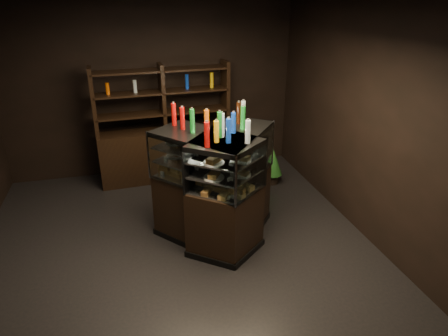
{
  "coord_description": "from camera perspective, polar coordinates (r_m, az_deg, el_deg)",
  "views": [
    {
      "loc": [
        -0.52,
        -4.44,
        3.06
      ],
      "look_at": [
        0.58,
        -0.24,
        1.12
      ],
      "focal_mm": 32.0,
      "sensor_mm": 36.0,
      "label": 1
    }
  ],
  "objects": [
    {
      "name": "ground",
      "position": [
        5.42,
        -6.71,
        -10.54
      ],
      "size": [
        5.0,
        5.0,
        0.0
      ],
      "primitive_type": "plane",
      "color": "black",
      "rests_on": "ground"
    },
    {
      "name": "room_shell",
      "position": [
        4.61,
        -7.88,
        9.75
      ],
      "size": [
        5.02,
        5.02,
        3.01
      ],
      "color": "black",
      "rests_on": "ground"
    },
    {
      "name": "display_case",
      "position": [
        5.23,
        -0.7,
        -5.32
      ],
      "size": [
        1.71,
        1.49,
        1.49
      ],
      "rotation": [
        0.0,
        0.0,
        0.01
      ],
      "color": "black",
      "rests_on": "ground"
    },
    {
      "name": "food_display",
      "position": [
        4.96,
        -0.71,
        0.65
      ],
      "size": [
        1.26,
        1.07,
        0.46
      ],
      "color": "#B98542",
      "rests_on": "display_case"
    },
    {
      "name": "bottles_top",
      "position": [
        4.78,
        -0.77,
        6.51
      ],
      "size": [
        1.08,
        0.93,
        0.3
      ],
      "color": "#147223",
      "rests_on": "display_case"
    },
    {
      "name": "potted_conifer",
      "position": [
        6.82,
        6.96,
        1.03
      ],
      "size": [
        0.34,
        0.34,
        0.73
      ],
      "rotation": [
        0.0,
        0.0,
        -0.35
      ],
      "color": "black",
      "rests_on": "ground"
    },
    {
      "name": "back_shelving",
      "position": [
        6.97,
        -8.38,
        3.19
      ],
      "size": [
        2.25,
        0.53,
        2.0
      ],
      "rotation": [
        0.0,
        0.0,
        0.05
      ],
      "color": "black",
      "rests_on": "ground"
    }
  ]
}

